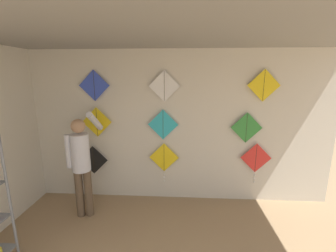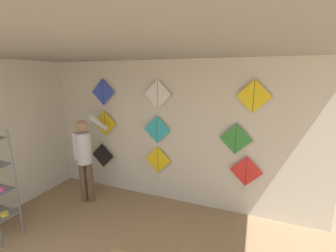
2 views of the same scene
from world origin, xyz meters
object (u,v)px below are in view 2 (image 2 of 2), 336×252
kite_5 (236,139)px  kite_6 (103,92)px  kite_1 (158,162)px  kite_8 (254,96)px  kite_0 (103,155)px  kite_4 (157,130)px  shopkeeper (85,154)px  kite_3 (105,123)px  kite_7 (158,94)px  kite_2 (246,173)px

kite_5 → kite_6: (-2.72, 0.00, 0.73)m
kite_1 → kite_8: kite_8 is taller
kite_0 → kite_5: bearing=0.0°
kite_4 → kite_5: bearing=0.0°
shopkeeper → kite_3: 0.78m
shopkeeper → kite_3: bearing=70.7°
shopkeeper → kite_8: (3.01, 0.60, 1.17)m
shopkeeper → kite_7: bearing=11.7°
kite_3 → kite_1: bearing=-0.0°
kite_3 → kite_0: bearing=180.0°
kite_1 → kite_7: (0.01, 0.00, 1.36)m
kite_2 → shopkeeper: bearing=-168.7°
kite_0 → kite_7: kite_7 is taller
kite_2 → kite_7: size_ratio=1.38×
kite_5 → kite_7: (-1.46, 0.00, 0.73)m
kite_1 → kite_3: kite_3 is taller
kite_1 → kite_6: kite_6 is taller
kite_1 → kite_4: 0.67m
kite_0 → kite_1: 1.36m
kite_4 → kite_2: bearing=-0.0°
kite_2 → kite_5: (-0.21, 0.00, 0.60)m
shopkeeper → kite_7: kite_7 is taller
shopkeeper → kite_1: (1.31, 0.60, -0.20)m
kite_3 → kite_4: size_ratio=1.00×
kite_4 → kite_5: 1.49m
kite_3 → kite_8: kite_8 is taller
kite_0 → kite_8: bearing=0.0°
kite_1 → kite_8: size_ratio=1.38×
kite_1 → kite_5: size_ratio=1.38×
kite_7 → kite_8: size_ratio=1.00×
shopkeeper → kite_4: 1.50m
kite_3 → kite_7: 1.41m
kite_1 → kite_3: (-1.24, 0.00, 0.70)m
kite_7 → kite_8: bearing=0.0°
kite_2 → kite_5: kite_5 is taller
shopkeeper → kite_1: 1.45m
kite_4 → kite_5: size_ratio=1.00×
kite_3 → kite_5: kite_3 is taller
kite_0 → kite_2: 3.05m
kite_0 → kite_7: (1.37, 0.00, 1.40)m
kite_4 → kite_5: (1.49, 0.00, -0.04)m
kite_3 → kite_5: bearing=0.0°
shopkeeper → kite_5: size_ratio=3.24×
kite_5 → kite_3: bearing=180.0°
kite_2 → kite_6: size_ratio=1.38×
kite_3 → kite_7: kite_7 is taller
kite_3 → kite_4: kite_3 is taller
kite_6 → kite_5: bearing=0.0°
kite_5 → kite_2: bearing=-0.3°
kite_3 → kite_6: (-0.00, 0.00, 0.66)m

